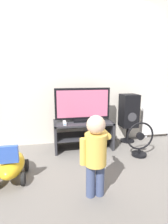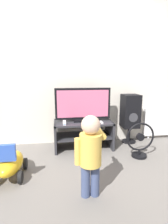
% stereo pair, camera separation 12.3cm
% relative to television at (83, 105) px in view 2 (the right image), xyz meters
% --- Properties ---
extents(ground_plane, '(16.00, 16.00, 0.00)m').
position_rel_television_xyz_m(ground_plane, '(0.00, -0.27, -0.75)').
color(ground_plane, slate).
extents(wall_back, '(10.00, 0.06, 2.60)m').
position_rel_television_xyz_m(wall_back, '(0.00, 0.31, 0.55)').
color(wall_back, silver).
rests_on(wall_back, ground_plane).
extents(tv_stand, '(0.98, 0.50, 0.47)m').
position_rel_television_xyz_m(tv_stand, '(0.00, -0.02, -0.44)').
color(tv_stand, '#2D2D33').
rests_on(tv_stand, ground_plane).
extents(television, '(0.93, 0.20, 0.56)m').
position_rel_television_xyz_m(television, '(0.00, 0.00, 0.00)').
color(television, black).
rests_on(television, tv_stand).
extents(game_console, '(0.05, 0.18, 0.04)m').
position_rel_television_xyz_m(game_console, '(-0.32, -0.15, -0.25)').
color(game_console, white).
rests_on(game_console, tv_stand).
extents(remote_primary, '(0.03, 0.13, 0.03)m').
position_rel_television_xyz_m(remote_primary, '(0.28, -0.17, -0.27)').
color(remote_primary, white).
rests_on(remote_primary, tv_stand).
extents(remote_secondary, '(0.07, 0.13, 0.03)m').
position_rel_television_xyz_m(remote_secondary, '(0.15, -0.21, -0.27)').
color(remote_secondary, white).
rests_on(remote_secondary, tv_stand).
extents(child, '(0.33, 0.49, 0.86)m').
position_rel_television_xyz_m(child, '(-0.10, -1.26, -0.24)').
color(child, '#3F4C72').
rests_on(child, ground_plane).
extents(speaker_tower, '(0.29, 0.31, 0.90)m').
position_rel_television_xyz_m(speaker_tower, '(0.89, 0.11, -0.17)').
color(speaker_tower, black).
rests_on(speaker_tower, ground_plane).
extents(floor_fan, '(0.44, 0.23, 0.54)m').
position_rel_television_xyz_m(floor_fan, '(0.81, -0.50, -0.50)').
color(floor_fan, black).
rests_on(floor_fan, ground_plane).
extents(ride_on_toy, '(0.33, 0.58, 0.49)m').
position_rel_television_xyz_m(ride_on_toy, '(-1.02, -0.79, -0.56)').
color(ride_on_toy, gold).
rests_on(ride_on_toy, ground_plane).
extents(radiator, '(0.73, 0.08, 0.62)m').
position_rel_television_xyz_m(radiator, '(1.61, 0.24, -0.41)').
color(radiator, white).
rests_on(radiator, ground_plane).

